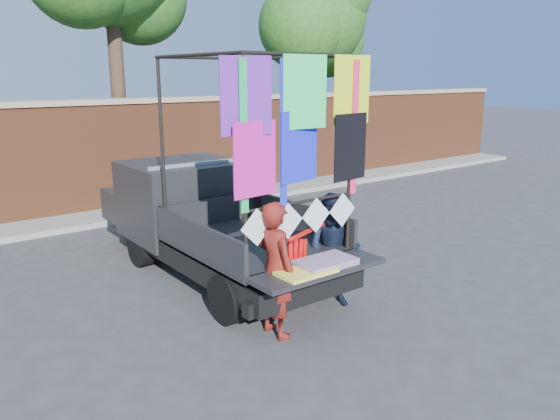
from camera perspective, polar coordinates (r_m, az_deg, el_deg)
ground at (r=7.60m, az=0.73°, el=-10.60°), size 90.00×90.00×0.00m
brick_wall at (r=13.28m, az=-18.27°, el=5.38°), size 30.00×0.45×2.61m
curb at (r=12.87m, az=-16.80°, el=-0.52°), size 30.00×1.20×0.12m
tree_right at (r=18.03m, az=3.91°, el=19.09°), size 4.20×3.30×6.62m
pickup_truck at (r=9.17m, az=-8.47°, el=-0.70°), size 2.16×5.43×3.42m
woman at (r=6.68m, az=-0.47°, el=-6.24°), size 0.41×0.62×1.71m
man at (r=7.62m, az=5.67°, el=-4.18°), size 0.92×0.97×1.59m
streamer_bundle at (r=7.01m, az=2.27°, el=-3.86°), size 0.85×0.36×0.62m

